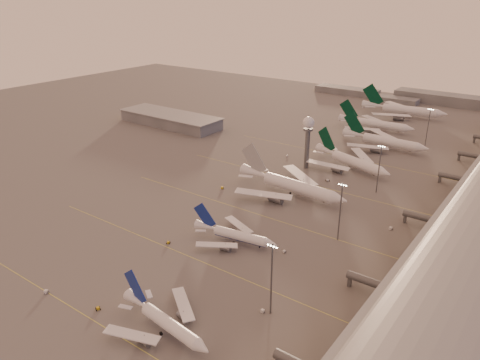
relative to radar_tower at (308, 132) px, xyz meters
The scene contains 25 objects.
ground 121.92m from the radar_tower, 92.39° to the right, with size 700.00×700.00×0.00m, color #5A5757.
taxiway_markings 71.83m from the radar_tower, 68.66° to the right, with size 180.00×185.25×0.02m.
hangar 127.68m from the radar_tower, behind, with size 82.00×27.00×8.50m.
radar_tower is the anchor object (origin of this frame).
mast_a 131.38m from the radar_tower, 66.17° to the right, with size 3.60×0.56×25.00m.
mast_b 82.32m from the radar_tower, 52.43° to the right, with size 3.60×0.56×25.00m.
mast_c 46.66m from the radar_tower, 12.53° to the right, with size 3.60×0.56×25.00m.
mast_d 91.11m from the radar_tower, 61.74° to the left, with size 3.60×0.56×25.00m.
distant_horizon 205.86m from the radar_tower, 90.67° to the left, with size 165.00×37.50×9.00m.
narrowbody_near 150.19m from the radar_tower, 77.40° to the right, with size 37.78×30.00×14.78m.
narrowbody_mid 94.83m from the radar_tower, 79.05° to the right, with size 36.58×28.98×14.36m.
widebody_white 43.07m from the radar_tower, 72.02° to the right, with size 61.65×49.26×21.67m.
greentail_a 30.70m from the radar_tower, 32.08° to the left, with size 51.96×41.27×19.61m.
greentail_b 66.35m from the radar_tower, 68.78° to the left, with size 56.69×45.74×20.58m.
greentail_c 97.23m from the radar_tower, 87.79° to the left, with size 55.16×44.47×20.02m.
greentail_d 146.40m from the radar_tower, 87.19° to the left, with size 65.87×52.93×23.96m.
gsv_truck_a 156.99m from the radar_tower, 94.61° to the right, with size 6.50×5.20×2.53m.
gsv_tug_near 152.42m from the radar_tower, 86.95° to the right, with size 3.08×3.67×0.90m.
gsv_catering_a 132.87m from the radar_tower, 67.15° to the right, with size 5.02×2.42×4.11m.
gsv_tug_mid 109.68m from the radar_tower, 91.69° to the right, with size 3.00×3.58×0.88m.
gsv_truck_b 96.63m from the radar_tower, 66.17° to the right, with size 5.42×2.70×2.09m.
gsv_truck_c 58.41m from the radar_tower, 110.71° to the right, with size 5.60×6.15×2.48m.
gsv_catering_b 80.35m from the radar_tower, 34.24° to the right, with size 5.88×3.43×4.53m.
gsv_tug_far 30.12m from the radar_tower, 30.89° to the right, with size 3.84×4.28×1.05m.
gsv_truck_d 29.08m from the radar_tower, 150.82° to the left, with size 3.48×5.32×2.02m.
Camera 1 is at (120.81, -102.19, 94.28)m, focal length 35.00 mm.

